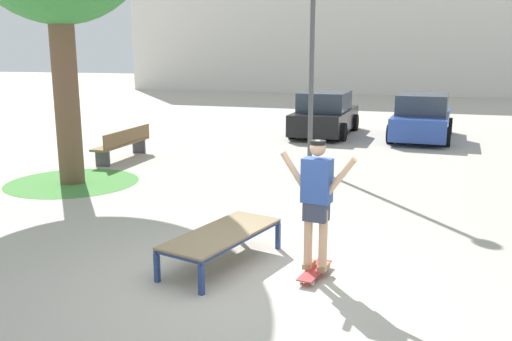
{
  "coord_description": "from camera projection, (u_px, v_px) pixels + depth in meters",
  "views": [
    {
      "loc": [
        2.01,
        -6.06,
        2.84
      ],
      "look_at": [
        -0.57,
        1.94,
        1.0
      ],
      "focal_mm": 38.04,
      "sensor_mm": 36.0,
      "label": 1
    }
  ],
  "objects": [
    {
      "name": "ground_plane",
      "position": [
        252.0,
        282.0,
        6.84
      ],
      "size": [
        120.0,
        120.0,
        0.0
      ],
      "primitive_type": "plane",
      "color": "#B2AA9E"
    },
    {
      "name": "building_facade",
      "position": [
        373.0,
        0.0,
        37.41
      ],
      "size": [
        35.53,
        4.0,
        12.73
      ],
      "primitive_type": "cube",
      "color": "silver",
      "rests_on": "ground"
    },
    {
      "name": "skate_box",
      "position": [
        222.0,
        235.0,
        7.34
      ],
      "size": [
        1.2,
        2.03,
        0.46
      ],
      "color": "navy",
      "rests_on": "ground"
    },
    {
      "name": "skateboard",
      "position": [
        315.0,
        271.0,
        7.0
      ],
      "size": [
        0.31,
        0.82,
        0.09
      ],
      "color": "#B23333",
      "rests_on": "ground"
    },
    {
      "name": "skater",
      "position": [
        317.0,
        196.0,
        6.79
      ],
      "size": [
        1.0,
        0.32,
        1.69
      ],
      "color": "tan",
      "rests_on": "skateboard"
    },
    {
      "name": "grass_patch_near_left",
      "position": [
        73.0,
        182.0,
        12.07
      ],
      "size": [
        2.89,
        2.89,
        0.01
      ],
      "primitive_type": "cylinder",
      "color": "#47893D",
      "rests_on": "ground"
    },
    {
      "name": "car_black",
      "position": [
        325.0,
        115.0,
        18.97
      ],
      "size": [
        1.97,
        4.22,
        1.5
      ],
      "color": "black",
      "rests_on": "ground"
    },
    {
      "name": "car_blue",
      "position": [
        422.0,
        118.0,
        17.98
      ],
      "size": [
        2.06,
        4.27,
        1.5
      ],
      "color": "#28479E",
      "rests_on": "ground"
    },
    {
      "name": "park_bench",
      "position": [
        123.0,
        143.0,
        14.58
      ],
      "size": [
        0.51,
        2.41,
        0.83
      ],
      "color": "brown",
      "rests_on": "ground"
    },
    {
      "name": "light_post",
      "position": [
        313.0,
        10.0,
        12.87
      ],
      "size": [
        0.36,
        0.36,
        5.83
      ],
      "color": "#4C4C51",
      "rests_on": "ground"
    }
  ]
}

